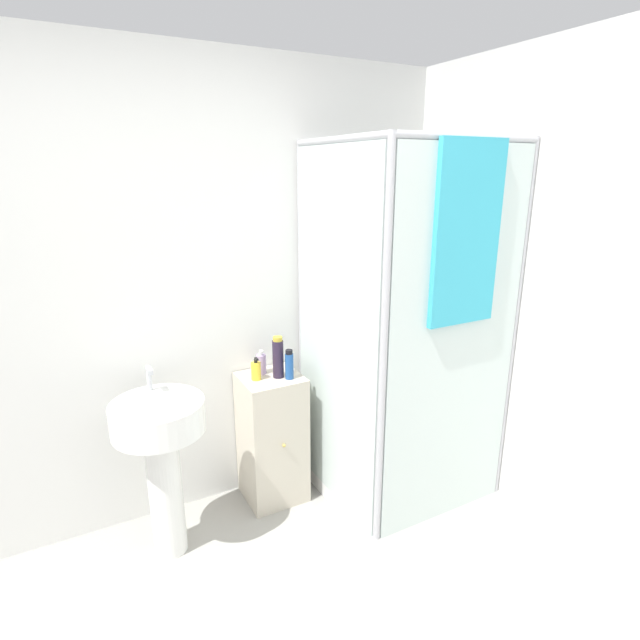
{
  "coord_description": "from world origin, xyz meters",
  "views": [
    {
      "loc": [
        -0.46,
        -0.94,
        1.91
      ],
      "look_at": [
        0.66,
        1.15,
        1.2
      ],
      "focal_mm": 28.0,
      "sensor_mm": 36.0,
      "label": 1
    }
  ],
  "objects": [
    {
      "name": "vanity_cabinet",
      "position": [
        0.53,
        1.5,
        0.39
      ],
      "size": [
        0.34,
        0.35,
        0.78
      ],
      "color": "beige",
      "rests_on": "ground_plane"
    },
    {
      "name": "lotion_bottle_white",
      "position": [
        0.5,
        1.57,
        0.84
      ],
      "size": [
        0.06,
        0.06,
        0.15
      ],
      "color": "#B299C6",
      "rests_on": "vanity_cabinet"
    },
    {
      "name": "soap_dispenser",
      "position": [
        0.45,
        1.5,
        0.84
      ],
      "size": [
        0.05,
        0.06,
        0.13
      ],
      "color": "yellow",
      "rests_on": "vanity_cabinet"
    },
    {
      "name": "shampoo_bottle_tall_black",
      "position": [
        0.57,
        1.47,
        0.9
      ],
      "size": [
        0.06,
        0.06,
        0.24
      ],
      "color": "#281E33",
      "rests_on": "vanity_cabinet"
    },
    {
      "name": "shampoo_bottle_blue",
      "position": [
        0.61,
        1.42,
        0.87
      ],
      "size": [
        0.05,
        0.05,
        0.17
      ],
      "color": "#1E4C93",
      "rests_on": "vanity_cabinet"
    },
    {
      "name": "wall_back",
      "position": [
        0.0,
        1.7,
        1.25
      ],
      "size": [
        6.4,
        0.06,
        2.5
      ],
      "primitive_type": "cube",
      "color": "white",
      "rests_on": "ground_plane"
    },
    {
      "name": "sink",
      "position": [
        -0.12,
        1.34,
        0.6
      ],
      "size": [
        0.45,
        0.45,
        0.98
      ],
      "color": "white",
      "rests_on": "ground_plane"
    },
    {
      "name": "shower_enclosure",
      "position": [
        1.17,
        1.14,
        0.6
      ],
      "size": [
        0.88,
        0.91,
        2.06
      ],
      "color": "white",
      "rests_on": "ground_plane"
    }
  ]
}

